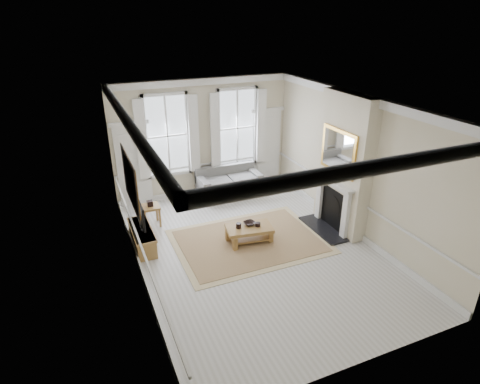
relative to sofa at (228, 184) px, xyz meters
name	(u,v)px	position (x,y,z in m)	size (l,w,h in m)	color
floor	(255,250)	(-0.58, -3.11, -0.36)	(7.20, 7.20, 0.00)	#B7B5AD
ceiling	(257,103)	(-0.58, -3.11, 3.04)	(7.20, 7.20, 0.00)	white
back_wall	(203,138)	(-0.58, 0.49, 1.34)	(5.20, 5.20, 0.00)	beige
left_wall	(133,204)	(-3.18, -3.11, 1.34)	(7.20, 7.20, 0.00)	beige
right_wall	(355,166)	(2.02, -3.11, 1.34)	(7.20, 7.20, 0.00)	beige
window_left	(167,136)	(-1.63, 0.44, 1.54)	(1.26, 0.20, 2.20)	#B2BCC6
window_right	(237,128)	(0.47, 0.44, 1.54)	(1.26, 0.20, 2.20)	#B2BCC6
door_left	(133,166)	(-2.63, 0.45, 0.79)	(0.90, 0.08, 2.30)	silver
door_right	(267,148)	(1.47, 0.45, 0.79)	(0.90, 0.08, 2.30)	silver
painting	(130,181)	(-3.14, -2.81, 1.69)	(0.05, 1.66, 1.06)	#A97A1D
chimney_breast	(344,164)	(1.85, -2.91, 1.34)	(0.35, 1.70, 3.38)	beige
hearth	(323,229)	(1.42, -2.91, -0.33)	(0.55, 1.50, 0.05)	black
fireplace	(332,202)	(1.62, -2.91, 0.37)	(0.21, 1.45, 1.33)	silver
mirror	(338,152)	(1.63, -2.91, 1.69)	(0.06, 1.26, 1.06)	gold
sofa	(228,184)	(0.00, 0.00, 0.00)	(1.84, 0.90, 0.86)	slate
side_table	(151,210)	(-2.51, -0.96, 0.08)	(0.45, 0.45, 0.55)	olive
rug	(249,241)	(-0.54, -2.70, -0.35)	(3.50, 2.60, 0.02)	#97724D
coffee_table	(249,230)	(-0.54, -2.70, -0.03)	(1.16, 0.79, 0.40)	olive
ceramic_pot_a	(239,226)	(-0.79, -2.65, 0.11)	(0.12, 0.12, 0.12)	black
ceramic_pot_b	(258,224)	(-0.34, -2.75, 0.09)	(0.13, 0.13, 0.09)	black
bowl	(249,223)	(-0.49, -2.60, 0.08)	(0.28, 0.28, 0.07)	black
tv_stand	(142,238)	(-2.92, -1.92, -0.12)	(0.42, 1.32, 0.47)	olive
tv	(141,213)	(-2.89, -1.92, 0.51)	(0.08, 0.90, 0.68)	black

